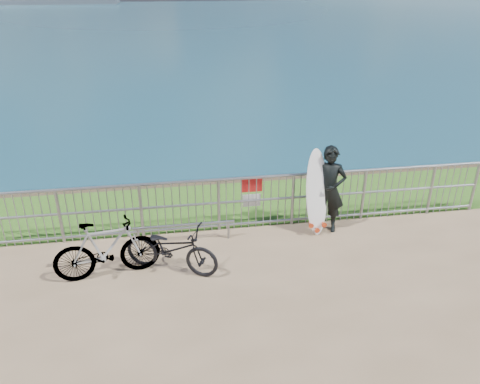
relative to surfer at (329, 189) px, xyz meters
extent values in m
plane|color=#2D5F1A|center=(-1.63, 1.40, -0.87)|extent=(120.00, 120.00, 0.00)
cube|color=brown|center=(-1.63, 2.60, -3.38)|extent=(120.00, 0.30, 5.00)
plane|color=#23556A|center=(-1.63, 88.70, -5.88)|extent=(260.00, 260.00, 0.00)
cube|color=#565E68|center=(-51.63, 166.70, -5.13)|extent=(70.00, 12.00, 1.50)
cylinder|color=gray|center=(-1.63, 0.30, 0.22)|extent=(10.00, 0.06, 0.06)
cylinder|color=gray|center=(-1.63, 0.30, -0.27)|extent=(10.00, 0.05, 0.05)
cylinder|color=gray|center=(-1.63, 0.30, -0.78)|extent=(10.00, 0.05, 0.05)
cylinder|color=gray|center=(-5.13, 0.30, -0.33)|extent=(0.06, 0.06, 1.10)
cylinder|color=gray|center=(-3.63, 0.30, -0.33)|extent=(0.06, 0.06, 1.10)
cylinder|color=gray|center=(-2.13, 0.30, -0.33)|extent=(0.06, 0.06, 1.10)
cylinder|color=gray|center=(-0.63, 0.30, -0.33)|extent=(0.06, 0.06, 1.10)
cylinder|color=gray|center=(0.87, 0.30, -0.33)|extent=(0.06, 0.06, 1.10)
cylinder|color=gray|center=(2.37, 0.30, -0.33)|extent=(0.06, 0.06, 1.10)
cylinder|color=gray|center=(3.37, 0.30, -0.33)|extent=(0.06, 0.06, 1.10)
cube|color=red|center=(-1.46, 0.36, 0.04)|extent=(0.42, 0.02, 0.30)
cube|color=white|center=(-1.46, 0.36, 0.04)|extent=(0.38, 0.01, 0.08)
cube|color=white|center=(-1.46, 0.36, -0.30)|extent=(0.36, 0.02, 0.26)
imported|color=black|center=(0.00, 0.00, 0.00)|extent=(0.75, 0.64, 1.75)
ellipsoid|color=white|center=(-0.26, -0.06, -0.01)|extent=(0.50, 0.45, 1.72)
cone|color=red|center=(-0.40, -0.18, -0.63)|extent=(0.10, 0.19, 0.10)
cone|color=red|center=(-0.13, -0.18, -0.63)|extent=(0.10, 0.19, 0.10)
cone|color=red|center=(-0.26, -0.18, -0.74)|extent=(0.10, 0.19, 0.10)
imported|color=black|center=(-3.10, -0.97, -0.43)|extent=(1.78, 1.27, 0.89)
imported|color=black|center=(-4.16, -0.95, -0.35)|extent=(1.81, 0.76, 1.05)
cylinder|color=gray|center=(-2.85, -0.06, -0.50)|extent=(1.91, 0.05, 0.05)
cylinder|color=gray|center=(-3.70, -0.06, -0.69)|extent=(0.04, 0.04, 0.37)
cylinder|color=gray|center=(-1.99, -0.06, -0.69)|extent=(0.04, 0.04, 0.37)
camera|label=1|loc=(-3.02, -7.86, 3.84)|focal=35.00mm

